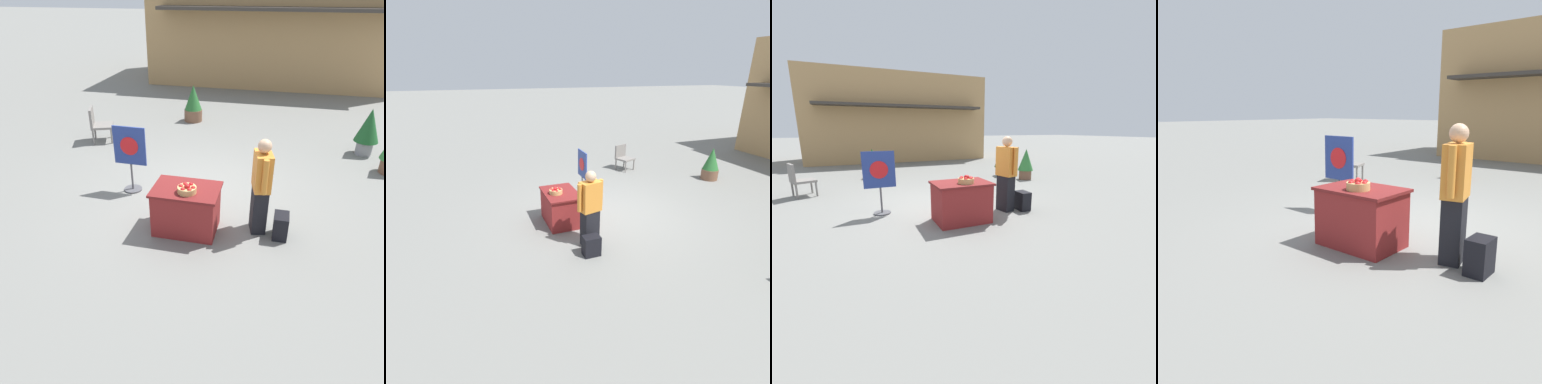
# 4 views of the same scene
# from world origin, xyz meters

# --- Properties ---
(ground_plane) EXTENTS (120.00, 120.00, 0.00)m
(ground_plane) POSITION_xyz_m (0.00, 0.00, 0.00)
(ground_plane) COLOR slate
(storefront_building) EXTENTS (9.81, 5.47, 4.74)m
(storefront_building) POSITION_xyz_m (0.87, 10.91, 2.37)
(storefront_building) COLOR tan
(storefront_building) RESTS_ON ground_plane
(display_table) EXTENTS (1.10, 0.78, 0.79)m
(display_table) POSITION_xyz_m (0.13, -1.28, 0.40)
(display_table) COLOR maroon
(display_table) RESTS_ON ground_plane
(apple_basket) EXTENTS (0.31, 0.31, 0.16)m
(apple_basket) POSITION_xyz_m (0.18, -1.41, 0.86)
(apple_basket) COLOR tan
(apple_basket) RESTS_ON display_table
(person_visitor) EXTENTS (0.35, 0.60, 1.64)m
(person_visitor) POSITION_xyz_m (1.31, -1.01, 0.84)
(person_visitor) COLOR black
(person_visitor) RESTS_ON ground_plane
(backpack) EXTENTS (0.24, 0.34, 0.42)m
(backpack) POSITION_xyz_m (1.70, -1.14, 0.21)
(backpack) COLOR black
(backpack) RESTS_ON ground_plane
(poster_board) EXTENTS (0.66, 0.36, 1.35)m
(poster_board) POSITION_xyz_m (-1.28, -0.18, 0.76)
(poster_board) COLOR #4C4C51
(poster_board) RESTS_ON ground_plane
(patio_chair) EXTENTS (0.71, 0.71, 0.91)m
(patio_chair) POSITION_xyz_m (-3.15, 2.19, 0.50)
(patio_chair) COLOR gray
(patio_chair) RESTS_ON ground_plane
(potted_plant_near_right) EXTENTS (0.54, 0.54, 1.09)m
(potted_plant_near_right) POSITION_xyz_m (-1.10, 4.41, 0.53)
(potted_plant_near_right) COLOR brown
(potted_plant_near_right) RESTS_ON ground_plane
(potted_plant_far_left) EXTENTS (0.57, 0.57, 1.15)m
(potted_plant_far_left) POSITION_xyz_m (3.58, 2.88, 0.65)
(potted_plant_far_left) COLOR gray
(potted_plant_far_left) RESTS_ON ground_plane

